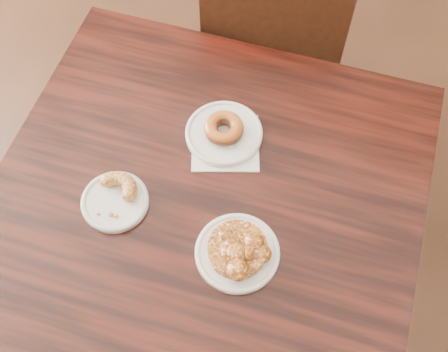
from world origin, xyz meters
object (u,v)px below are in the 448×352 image
at_px(chair_far, 268,50).
at_px(apple_fritter, 238,248).
at_px(glazed_donut, 224,128).
at_px(cafe_table, 207,262).
at_px(cruller_fragment, 113,197).

bearing_deg(chair_far, apple_fritter, 85.49).
bearing_deg(chair_far, glazed_donut, 78.38).
xyz_separation_m(cafe_table, cruller_fragment, (-0.17, -0.08, 0.40)).
bearing_deg(glazed_donut, apple_fritter, -60.61).
bearing_deg(cruller_fragment, glazed_donut, 60.54).
xyz_separation_m(glazed_donut, apple_fritter, (0.14, -0.26, 0.00)).
xyz_separation_m(chair_far, cruller_fragment, (-0.06, -0.80, 0.33)).
xyz_separation_m(glazed_donut, cruller_fragment, (-0.14, -0.26, -0.01)).
relative_size(chair_far, cruller_fragment, 8.41).
bearing_deg(chair_far, cruller_fragment, 65.26).
height_order(glazed_donut, apple_fritter, apple_fritter).
distance_m(glazed_donut, apple_fritter, 0.29).
height_order(cafe_table, apple_fritter, apple_fritter).
xyz_separation_m(cafe_table, chair_far, (-0.11, 0.72, 0.08)).
distance_m(chair_far, glazed_donut, 0.64).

